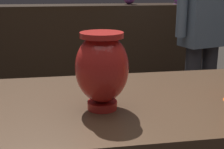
{
  "coord_description": "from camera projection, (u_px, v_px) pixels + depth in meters",
  "views": [
    {
      "loc": [
        -0.2,
        -0.99,
        1.17
      ],
      "look_at": [
        -0.04,
        -0.04,
        0.9
      ],
      "focal_mm": 50.41,
      "sensor_mm": 36.0,
      "label": 1
    }
  ],
  "objects": [
    {
      "name": "back_display_shelf",
      "position": [
        80.0,
        54.0,
        3.24
      ],
      "size": [
        2.6,
        0.4,
        0.99
      ],
      "color": "black",
      "rests_on": "ground_plane"
    },
    {
      "name": "vase_centerpiece",
      "position": [
        102.0,
        68.0,
        0.96
      ],
      "size": [
        0.16,
        0.16,
        0.24
      ],
      "color": "red",
      "rests_on": "display_plinth"
    },
    {
      "name": "visitor_near_right",
      "position": [
        204.0,
        26.0,
        2.19
      ],
      "size": [
        0.46,
        0.26,
        1.55
      ],
      "rotation": [
        0.0,
        0.0,
        3.41
      ],
      "color": "#232328",
      "rests_on": "ground_plane"
    }
  ]
}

